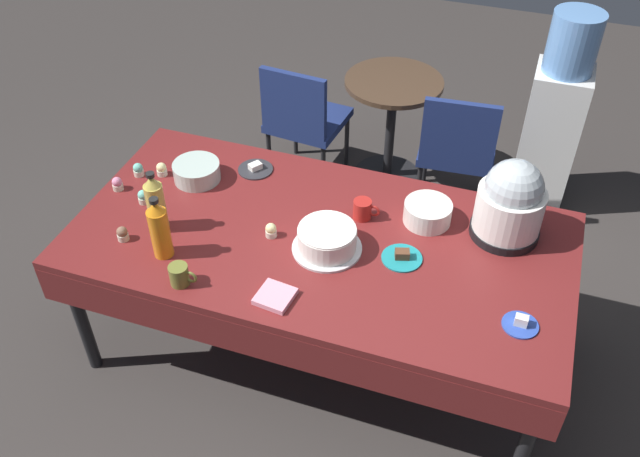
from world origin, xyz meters
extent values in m
plane|color=#383330|center=(0.00, 0.00, 0.00)|extent=(9.00, 9.00, 0.00)
cube|color=maroon|center=(0.00, 0.00, 0.73)|extent=(2.20, 1.10, 0.04)
cylinder|color=black|center=(-1.02, -0.47, 0.35)|extent=(0.06, 0.06, 0.71)
cylinder|color=black|center=(1.02, -0.47, 0.35)|extent=(0.06, 0.06, 0.71)
cylinder|color=black|center=(-1.02, 0.47, 0.35)|extent=(0.06, 0.06, 0.71)
cylinder|color=black|center=(1.02, 0.47, 0.35)|extent=(0.06, 0.06, 0.71)
cube|color=maroon|center=(0.00, -0.55, 0.62)|extent=(2.20, 0.01, 0.18)
cube|color=maroon|center=(0.00, 0.55, 0.62)|extent=(2.20, 0.01, 0.18)
cylinder|color=silver|center=(0.05, -0.06, 0.76)|extent=(0.30, 0.30, 0.01)
cylinder|color=white|center=(0.05, -0.06, 0.81)|extent=(0.25, 0.25, 0.10)
cylinder|color=white|center=(0.05, -0.06, 0.86)|extent=(0.25, 0.25, 0.01)
cylinder|color=black|center=(0.76, 0.29, 0.77)|extent=(0.30, 0.30, 0.04)
cylinder|color=white|center=(0.76, 0.29, 0.89)|extent=(0.29, 0.29, 0.20)
sphere|color=#B2BCC1|center=(0.76, 0.29, 1.00)|extent=(0.25, 0.25, 0.25)
cylinder|color=#B2C6BC|center=(-0.70, 0.21, 0.79)|extent=(0.23, 0.23, 0.09)
cylinder|color=silver|center=(0.42, 0.26, 0.80)|extent=(0.22, 0.22, 0.10)
cylinder|color=#2D2D33|center=(-0.46, 0.37, 0.75)|extent=(0.17, 0.17, 0.01)
cube|color=white|center=(-0.46, 0.37, 0.77)|extent=(0.07, 0.07, 0.03)
cylinder|color=#2D4CB2|center=(0.89, -0.23, 0.75)|extent=(0.14, 0.14, 0.01)
cube|color=white|center=(0.89, -0.23, 0.78)|extent=(0.05, 0.04, 0.04)
cylinder|color=teal|center=(0.37, -0.02, 0.75)|extent=(0.17, 0.17, 0.01)
cube|color=brown|center=(0.37, -0.02, 0.78)|extent=(0.07, 0.06, 0.04)
cylinder|color=beige|center=(-0.88, 0.18, 0.77)|extent=(0.05, 0.05, 0.03)
sphere|color=beige|center=(-0.88, 0.18, 0.79)|extent=(0.05, 0.05, 0.05)
cylinder|color=beige|center=(-0.81, -0.29, 0.77)|extent=(0.05, 0.05, 0.03)
sphere|color=brown|center=(-0.81, -0.29, 0.79)|extent=(0.05, 0.05, 0.05)
cylinder|color=beige|center=(-0.86, -0.04, 0.77)|extent=(0.05, 0.05, 0.03)
sphere|color=#6BC6B2|center=(-0.86, -0.04, 0.79)|extent=(0.05, 0.05, 0.05)
cylinder|color=beige|center=(-0.99, 0.14, 0.77)|extent=(0.05, 0.05, 0.03)
sphere|color=#6BC6B2|center=(-0.99, 0.14, 0.79)|extent=(0.05, 0.05, 0.05)
cylinder|color=beige|center=(-0.21, -0.06, 0.77)|extent=(0.05, 0.05, 0.03)
sphere|color=beige|center=(-0.21, -0.06, 0.79)|extent=(0.05, 0.05, 0.05)
cylinder|color=beige|center=(-1.02, 0.01, 0.77)|extent=(0.05, 0.05, 0.03)
sphere|color=pink|center=(-1.02, 0.01, 0.79)|extent=(0.05, 0.05, 0.05)
cylinder|color=orange|center=(-0.60, -0.32, 0.87)|extent=(0.09, 0.09, 0.23)
cone|color=orange|center=(-0.60, -0.32, 1.01)|extent=(0.08, 0.08, 0.05)
cylinder|color=black|center=(-0.60, -0.32, 1.04)|extent=(0.04, 0.04, 0.02)
cylinder|color=gold|center=(-0.70, -0.17, 0.87)|extent=(0.08, 0.08, 0.23)
cone|color=gold|center=(-0.70, -0.17, 1.01)|extent=(0.07, 0.07, 0.05)
cylinder|color=black|center=(-0.70, -0.17, 1.04)|extent=(0.04, 0.04, 0.02)
cylinder|color=olive|center=(-0.45, -0.45, 0.80)|extent=(0.08, 0.08, 0.09)
torus|color=olive|center=(-0.40, -0.45, 0.80)|extent=(0.06, 0.01, 0.06)
cylinder|color=#B2231E|center=(0.14, 0.19, 0.80)|extent=(0.08, 0.08, 0.09)
torus|color=#B2231E|center=(0.19, 0.19, 0.80)|extent=(0.06, 0.01, 0.06)
cube|color=pink|center=(-0.05, -0.41, 0.76)|extent=(0.16, 0.16, 0.02)
cube|color=navy|center=(-0.55, 1.37, 0.42)|extent=(0.48, 0.48, 0.05)
cube|color=navy|center=(-0.57, 1.17, 0.65)|extent=(0.42, 0.08, 0.40)
cylinder|color=black|center=(-0.34, 1.54, 0.20)|extent=(0.03, 0.03, 0.40)
cylinder|color=black|center=(-0.72, 1.57, 0.20)|extent=(0.03, 0.03, 0.40)
cylinder|color=black|center=(-0.38, 1.16, 0.20)|extent=(0.03, 0.03, 0.40)
cylinder|color=black|center=(-0.76, 1.20, 0.20)|extent=(0.03, 0.03, 0.40)
cube|color=navy|center=(0.40, 1.37, 0.42)|extent=(0.47, 0.47, 0.05)
cube|color=navy|center=(0.42, 1.17, 0.65)|extent=(0.42, 0.07, 0.40)
cylinder|color=black|center=(0.57, 1.57, 0.20)|extent=(0.03, 0.03, 0.40)
cylinder|color=black|center=(0.20, 1.54, 0.20)|extent=(0.03, 0.03, 0.40)
cylinder|color=black|center=(0.60, 1.19, 0.20)|extent=(0.03, 0.03, 0.40)
cylinder|color=black|center=(0.23, 1.16, 0.20)|extent=(0.03, 0.03, 0.40)
cylinder|color=#473323|center=(-0.05, 1.52, 0.70)|extent=(0.60, 0.60, 0.03)
cylinder|color=black|center=(-0.05, 1.52, 0.35)|extent=(0.06, 0.06, 0.67)
cylinder|color=black|center=(-0.05, 1.52, 0.01)|extent=(0.44, 0.44, 0.02)
cube|color=silver|center=(0.90, 1.61, 0.45)|extent=(0.32, 0.32, 0.90)
cylinder|color=#6699D8|center=(0.90, 1.61, 1.07)|extent=(0.28, 0.28, 0.34)
camera|label=1|loc=(0.74, -2.13, 2.77)|focal=38.67mm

